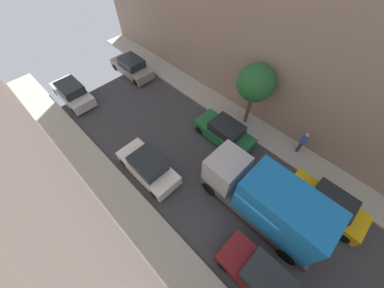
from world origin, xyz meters
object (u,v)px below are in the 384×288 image
parked_car_right_3 (132,67)px  parked_car_right_2 (225,132)px  delivery_truck (267,200)px  parked_car_left_2 (263,279)px  parked_car_left_3 (148,167)px  parked_car_left_4 (72,93)px  street_tree_1 (256,83)px  pedestrian (303,142)px  parked_car_right_1 (326,204)px

parked_car_right_3 → parked_car_right_2: bearing=-90.0°
delivery_truck → parked_car_left_2: bearing=-144.5°
parked_car_left_3 → parked_car_left_2: bearing=-90.0°
parked_car_left_4 → street_tree_1: size_ratio=0.90×
parked_car_right_3 → pedestrian: bearing=-79.8°
parked_car_right_1 → delivery_truck: bearing=138.7°
parked_car_right_2 → parked_car_right_1: bearing=-90.0°
parked_car_left_2 → pedestrian: bearing=17.3°
parked_car_left_4 → delivery_truck: bearing=-80.4°
pedestrian → parked_car_left_3: bearing=144.4°
parked_car_right_2 → street_tree_1: street_tree_1 is taller
parked_car_right_2 → street_tree_1: 3.72m
parked_car_left_3 → delivery_truck: bearing=-67.0°
delivery_truck → street_tree_1: street_tree_1 is taller
parked_car_left_3 → parked_car_right_1: size_ratio=1.00×
parked_car_left_3 → street_tree_1: (7.75, -1.66, 2.88)m
parked_car_left_2 → parked_car_left_3: size_ratio=1.00×
parked_car_left_2 → parked_car_right_2: size_ratio=1.00×
parked_car_right_2 → parked_car_right_3: (0.00, 10.69, 0.00)m
delivery_truck → pedestrian: delivery_truck is taller
parked_car_left_3 → parked_car_right_2: bearing=-16.1°
parked_car_right_2 → street_tree_1: (2.35, -0.11, 2.88)m
parked_car_left_2 → parked_car_right_3: bearing=72.8°
parked_car_right_1 → parked_car_right_3: size_ratio=1.00×
delivery_truck → parked_car_right_3: bearing=80.1°
parked_car_left_2 → parked_car_right_1: size_ratio=1.00×
parked_car_right_1 → parked_car_left_2: bearing=175.3°
parked_car_right_1 → parked_car_right_3: 17.87m
parked_car_left_2 → parked_car_left_4: same height
delivery_truck → parked_car_right_1: bearing=-41.3°
parked_car_left_4 → pedestrian: 17.44m
parked_car_right_2 → parked_car_right_3: same height
delivery_truck → pedestrian: (5.38, 0.59, -0.71)m
parked_car_right_1 → delivery_truck: delivery_truck is taller
pedestrian → street_tree_1: street_tree_1 is taller
parked_car_left_4 → street_tree_1: street_tree_1 is taller
parked_car_left_4 → pedestrian: size_ratio=2.44×
parked_car_right_3 → parked_car_left_3: bearing=-120.6°
parked_car_left_3 → parked_car_right_2: size_ratio=1.00×
parked_car_right_3 → delivery_truck: (-2.70, -15.50, 1.07)m
parked_car_left_3 → street_tree_1: street_tree_1 is taller
parked_car_left_4 → parked_car_right_2: same height
parked_car_left_2 → delivery_truck: size_ratio=0.64×
delivery_truck → pedestrian: bearing=6.2°
parked_car_right_2 → pedestrian: (2.68, -4.22, 0.35)m
street_tree_1 → delivery_truck: bearing=-137.1°
parked_car_right_2 → delivery_truck: 5.62m
parked_car_right_2 → parked_car_right_3: 10.69m
parked_car_right_1 → street_tree_1: size_ratio=0.90×
parked_car_left_4 → parked_car_right_2: (5.40, -11.23, 0.00)m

